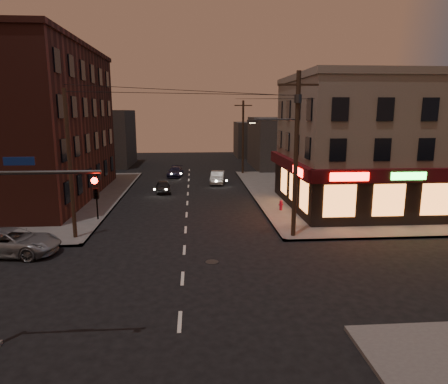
{
  "coord_description": "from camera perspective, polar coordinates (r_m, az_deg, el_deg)",
  "views": [
    {
      "loc": [
        0.62,
        -17.91,
        7.81
      ],
      "look_at": [
        2.35,
        4.84,
        3.2
      ],
      "focal_mm": 32.0,
      "sensor_mm": 36.0,
      "label": 1
    }
  ],
  "objects": [
    {
      "name": "ground",
      "position": [
        19.54,
        -5.95,
        -12.19
      ],
      "size": [
        120.0,
        120.0,
        0.0
      ],
      "primitive_type": "plane",
      "color": "black",
      "rests_on": "ground"
    },
    {
      "name": "sidewalk_ne",
      "position": [
        41.52,
        20.48,
        -0.04
      ],
      "size": [
        24.0,
        28.0,
        0.15
      ],
      "primitive_type": "cube",
      "color": "#514F4C",
      "rests_on": "ground"
    },
    {
      "name": "pizza_building",
      "position": [
        34.96,
        21.78,
        6.58
      ],
      "size": [
        15.85,
        12.85,
        10.5
      ],
      "color": "gray",
      "rests_on": "sidewalk_ne"
    },
    {
      "name": "brick_apartment",
      "position": [
        39.9,
        -26.94,
        8.54
      ],
      "size": [
        12.0,
        20.0,
        13.0
      ],
      "primitive_type": "cube",
      "color": "#4D2018",
      "rests_on": "sidewalk_nw"
    },
    {
      "name": "bg_building_ne_a",
      "position": [
        57.65,
        9.15,
        6.99
      ],
      "size": [
        10.0,
        12.0,
        7.0
      ],
      "primitive_type": "cube",
      "color": "#3F3D3A",
      "rests_on": "ground"
    },
    {
      "name": "bg_building_nw",
      "position": [
        61.55,
        -17.27,
        7.36
      ],
      "size": [
        9.0,
        10.0,
        8.0
      ],
      "primitive_type": "cube",
      "color": "#3F3D3A",
      "rests_on": "ground"
    },
    {
      "name": "bg_building_ne_b",
      "position": [
        70.99,
        4.92,
        7.49
      ],
      "size": [
        8.0,
        8.0,
        6.0
      ],
      "primitive_type": "cube",
      "color": "#3F3D3A",
      "rests_on": "ground"
    },
    {
      "name": "utility_pole_main",
      "position": [
        24.55,
        10.02,
        6.47
      ],
      "size": [
        4.2,
        0.44,
        10.0
      ],
      "color": "#382619",
      "rests_on": "sidewalk_ne"
    },
    {
      "name": "utility_pole_far",
      "position": [
        50.39,
        2.73,
        7.81
      ],
      "size": [
        0.26,
        0.26,
        9.0
      ],
      "primitive_type": "cylinder",
      "color": "#382619",
      "rests_on": "sidewalk_ne"
    },
    {
      "name": "utility_pole_west",
      "position": [
        25.7,
        -21.14,
        3.6
      ],
      "size": [
        0.24,
        0.24,
        9.0
      ],
      "primitive_type": "cylinder",
      "color": "#382619",
      "rests_on": "sidewalk_nw"
    },
    {
      "name": "suv_cross",
      "position": [
        25.16,
        -28.12,
        -6.31
      ],
      "size": [
        5.49,
        3.04,
        1.46
      ],
      "primitive_type": "imported",
      "rotation": [
        0.0,
        0.0,
        1.45
      ],
      "color": "gray",
      "rests_on": "ground"
    },
    {
      "name": "sedan_near",
      "position": [
        39.52,
        -8.67,
        0.75
      ],
      "size": [
        1.72,
        3.54,
        1.17
      ],
      "primitive_type": "imported",
      "rotation": [
        0.0,
        0.0,
        0.1
      ],
      "color": "black",
      "rests_on": "ground"
    },
    {
      "name": "sedan_mid",
      "position": [
        44.04,
        -0.9,
        2.11
      ],
      "size": [
        1.96,
        4.3,
        1.37
      ],
      "primitive_type": "imported",
      "rotation": [
        0.0,
        0.0,
        -0.13
      ],
      "color": "slate",
      "rests_on": "ground"
    },
    {
      "name": "sedan_far",
      "position": [
        49.18,
        -6.98,
        2.89
      ],
      "size": [
        2.03,
        4.18,
        1.17
      ],
      "primitive_type": "imported",
      "rotation": [
        0.0,
        0.0,
        -0.1
      ],
      "color": "#181831",
      "rests_on": "ground"
    },
    {
      "name": "fire_hydrant",
      "position": [
        31.82,
        8.14,
        -1.8
      ],
      "size": [
        0.37,
        0.37,
        0.81
      ],
      "rotation": [
        0.0,
        0.0,
        0.19
      ],
      "color": "maroon",
      "rests_on": "sidewalk_ne"
    }
  ]
}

